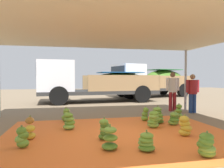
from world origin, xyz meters
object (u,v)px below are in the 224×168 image
banana_bunch_4 (30,129)px  banana_bunch_11 (69,121)px  banana_bunch_8 (146,142)px  worker_1 (193,90)px  banana_bunch_6 (22,138)px  banana_bunch_12 (145,115)px  worker_0 (173,88)px  banana_bunch_3 (185,126)px  banana_bunch_5 (158,116)px  banana_bunch_13 (110,139)px  cargo_truck_main (94,82)px  banana_bunch_14 (105,130)px  cargo_truck_far (151,80)px  banana_bunch_7 (154,120)px  banana_bunch_2 (179,111)px  banana_bunch_9 (174,119)px  banana_bunch_0 (66,115)px  banana_bunch_1 (206,145)px

banana_bunch_4 → banana_bunch_11: size_ratio=1.09×
banana_bunch_8 → worker_1: worker_1 is taller
banana_bunch_6 → banana_bunch_12: banana_bunch_12 is taller
worker_0 → banana_bunch_3: bearing=-113.6°
banana_bunch_5 → banana_bunch_12: size_ratio=1.19×
banana_bunch_13 → cargo_truck_main: cargo_truck_main is taller
banana_bunch_12 → banana_bunch_14: (-1.67, -1.81, 0.02)m
banana_bunch_6 → cargo_truck_far: (7.04, 10.42, 1.06)m
banana_bunch_6 → cargo_truck_far: 12.62m
banana_bunch_13 → banana_bunch_14: 0.66m
banana_bunch_11 → worker_0: 5.09m
banana_bunch_7 → banana_bunch_14: 1.78m
banana_bunch_6 → banana_bunch_2: bearing=25.9°
banana_bunch_3 → banana_bunch_14: (-1.98, 0.09, -0.01)m
banana_bunch_9 → worker_1: bearing=46.2°
banana_bunch_13 → banana_bunch_8: bearing=-17.0°
banana_bunch_0 → banana_bunch_6: banana_bunch_0 is taller
banana_bunch_3 → banana_bunch_13: (-1.99, -0.57, -0.03)m
banana_bunch_6 → worker_1: (5.91, 3.20, 0.71)m
banana_bunch_14 → banana_bunch_11: bearing=125.1°
banana_bunch_5 → cargo_truck_main: bearing=101.3°
banana_bunch_12 → cargo_truck_main: size_ratio=0.07×
banana_bunch_7 → banana_bunch_8: 1.94m
banana_bunch_9 → banana_bunch_2: bearing=54.7°
banana_bunch_0 → banana_bunch_12: 2.59m
cargo_truck_main → cargo_truck_far: size_ratio=1.10×
cargo_truck_main → banana_bunch_5: bearing=-78.7°
banana_bunch_0 → banana_bunch_3: 3.69m
banana_bunch_14 → worker_1: (4.17, 2.99, 0.69)m
banana_bunch_3 → banana_bunch_9: size_ratio=1.20×
banana_bunch_9 → banana_bunch_13: bearing=-143.5°
banana_bunch_5 → banana_bunch_12: banana_bunch_5 is taller
worker_0 → banana_bunch_2: bearing=-109.8°
banana_bunch_9 → banana_bunch_8: bearing=-130.3°
worker_0 → worker_1: 0.83m
banana_bunch_5 → banana_bunch_12: (-0.25, 0.46, -0.03)m
banana_bunch_1 → banana_bunch_11: size_ratio=0.93×
banana_bunch_7 → worker_0: size_ratio=0.31×
banana_bunch_7 → banana_bunch_12: bearing=83.8°
banana_bunch_4 → worker_0: worker_0 is taller
banana_bunch_0 → banana_bunch_6: (-0.84, -2.41, -0.00)m
banana_bunch_3 → banana_bunch_4: banana_bunch_4 is taller
banana_bunch_3 → banana_bunch_8: (-1.30, -0.78, -0.07)m
banana_bunch_6 → banana_bunch_0: bearing=70.8°
banana_bunch_5 → banana_bunch_6: 3.98m
banana_bunch_1 → cargo_truck_main: cargo_truck_main is taller
banana_bunch_8 → worker_0: bearing=56.8°
banana_bunch_12 → banana_bunch_13: size_ratio=0.96×
banana_bunch_3 → banana_bunch_6: 3.73m
banana_bunch_13 → banana_bunch_14: (0.00, 0.66, 0.02)m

